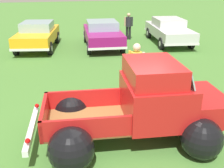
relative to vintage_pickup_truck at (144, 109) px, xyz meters
The scene contains 7 objects.
ground_plane 0.85m from the vintage_pickup_truck, behind, with size 80.00×80.00×0.00m, color #477A33.
vintage_pickup_truck is the anchor object (origin of this frame).
show_car_0 10.05m from the vintage_pickup_truck, 106.35° to the left, with size 2.51×4.38×1.43m.
show_car_1 9.21m from the vintage_pickup_truck, 85.75° to the left, with size 2.18×4.40×1.43m.
show_car_2 10.46m from the vintage_pickup_truck, 63.39° to the left, with size 2.33×4.81×1.43m.
spectator_0 11.12m from the vintage_pickup_truck, 76.32° to the left, with size 0.53×0.43×1.63m.
spectator_1 2.27m from the vintage_pickup_truck, 78.03° to the left, with size 0.49×0.47×1.82m.
Camera 1 is at (-1.57, -5.40, 3.68)m, focal length 42.85 mm.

